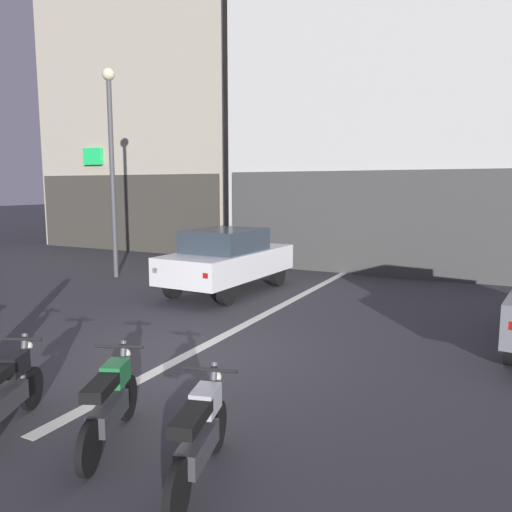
# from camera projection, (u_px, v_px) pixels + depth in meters

# --- Properties ---
(ground_plane) EXTENTS (120.00, 120.00, 0.00)m
(ground_plane) POSITION_uv_depth(u_px,v_px,m) (186.00, 356.00, 8.07)
(ground_plane) COLOR #333338
(lane_centre_line) EXTENTS (0.20, 18.00, 0.01)m
(lane_centre_line) POSITION_uv_depth(u_px,v_px,m) (314.00, 289.00, 13.38)
(lane_centre_line) COLOR silver
(lane_centre_line) RESTS_ON ground
(building_corner_left) EXTENTS (9.70, 7.63, 21.31)m
(building_corner_left) POSITION_uv_depth(u_px,v_px,m) (173.00, 15.00, 23.23)
(building_corner_left) COLOR #B2A893
(building_corner_left) RESTS_ON ground
(car_white_crossing_near) EXTENTS (1.94, 4.17, 1.64)m
(car_white_crossing_near) POSITION_uv_depth(u_px,v_px,m) (228.00, 258.00, 12.86)
(car_white_crossing_near) COLOR black
(car_white_crossing_near) RESTS_ON ground
(street_lamp) EXTENTS (0.36, 0.36, 6.09)m
(street_lamp) POSITION_uv_depth(u_px,v_px,m) (111.00, 151.00, 14.61)
(street_lamp) COLOR #47474C
(street_lamp) RESTS_ON ground
(motorcycle_black_row_left_mid) EXTENTS (0.79, 1.54, 0.98)m
(motorcycle_black_row_left_mid) POSITION_uv_depth(u_px,v_px,m) (6.00, 391.00, 5.55)
(motorcycle_black_row_left_mid) COLOR black
(motorcycle_black_row_left_mid) RESTS_ON ground
(motorcycle_green_row_centre) EXTENTS (0.75, 1.56, 0.98)m
(motorcycle_green_row_centre) POSITION_uv_depth(u_px,v_px,m) (110.00, 402.00, 5.27)
(motorcycle_green_row_centre) COLOR black
(motorcycle_green_row_centre) RESTS_ON ground
(motorcycle_silver_row_right_mid) EXTENTS (0.61, 1.63, 0.98)m
(motorcycle_silver_row_right_mid) POSITION_uv_depth(u_px,v_px,m) (200.00, 434.00, 4.58)
(motorcycle_silver_row_right_mid) COLOR black
(motorcycle_silver_row_right_mid) RESTS_ON ground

